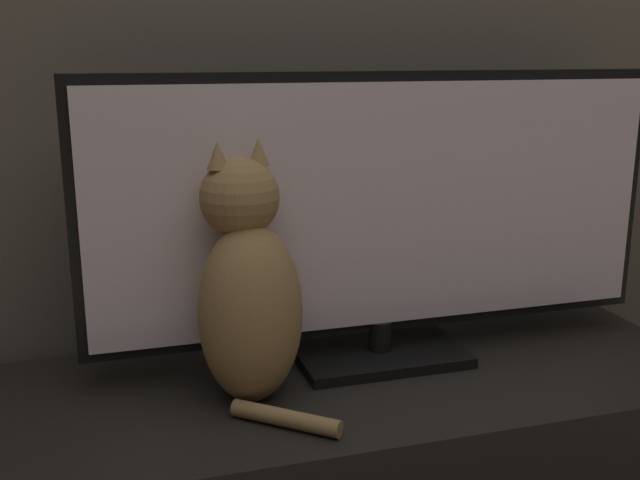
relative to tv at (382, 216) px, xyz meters
The scene contains 2 objects.
tv is the anchor object (origin of this frame).
cat 0.30m from the tv, 161.39° to the right, with size 0.21×0.29×0.44m.
Camera 1 is at (-0.38, -0.24, 0.98)m, focal length 42.00 mm.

